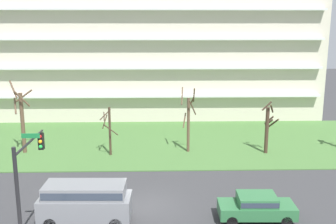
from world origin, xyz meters
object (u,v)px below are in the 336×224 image
Objects in this scene: tree_left at (109,130)px; tree_right at (268,128)px; sedan_green_near_left at (257,206)px; tree_center at (188,120)px; traffic_signal_mast at (28,177)px; tree_far_left at (22,118)px; van_gray_center_left at (85,200)px.

tree_left is 0.93× the size of tree_right.
tree_center is at bearing 104.73° from sedan_green_near_left.
tree_far_left is at bearing 109.53° from traffic_signal_mast.
tree_right is at bearing 44.00° from traffic_signal_mast.
sedan_green_near_left is at bearing -107.87° from tree_right.
tree_center is at bearing 6.36° from tree_left.
tree_right is 0.78× the size of traffic_signal_mast.
tree_center is at bearing 175.53° from tree_right.
tree_center is (14.63, -0.12, -0.27)m from tree_far_left.
sedan_green_near_left is at bearing 14.81° from traffic_signal_mast.
tree_far_left is 17.00m from traffic_signal_mast.
tree_left is 0.73× the size of tree_center.
tree_left is 6.98m from tree_center.
tree_far_left is 1.48× the size of sedan_green_near_left.
tree_left is at bearing 91.66° from van_gray_center_left.
tree_center reaches higher than sedan_green_near_left.
tree_center is 13.23m from sedan_green_near_left.
sedan_green_near_left is (17.63, -12.84, -2.35)m from tree_far_left.
tree_right reaches higher than van_gray_center_left.
tree_left is 0.82× the size of van_gray_center_left.
tree_far_left is 21.59m from tree_right.
tree_center is (6.91, 0.77, 0.59)m from tree_left.
tree_left is 0.97× the size of sedan_green_near_left.
tree_right reaches higher than sedan_green_near_left.
van_gray_center_left is (-13.82, -12.18, -0.97)m from tree_right.
tree_far_left is at bearing 179.53° from tree_center.
tree_left is at bearing -179.05° from tree_right.
traffic_signal_mast is (5.68, -16.00, 0.85)m from tree_far_left.
sedan_green_near_left is 9.90m from van_gray_center_left.
tree_far_left is 1.25× the size of van_gray_center_left.
sedan_green_near_left is 0.85× the size of van_gray_center_left.
van_gray_center_left is (7.74, -12.84, -1.82)m from tree_far_left.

